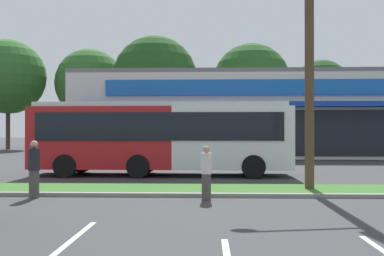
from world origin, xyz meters
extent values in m
cube|color=#386B28|center=(0.00, 14.00, 0.06)|extent=(56.00, 2.20, 0.12)
cube|color=gray|center=(0.00, 12.78, 0.06)|extent=(56.00, 0.24, 0.12)
cube|color=silver|center=(-3.27, 6.63, 0.00)|extent=(0.12, 4.80, 0.01)
cube|color=beige|center=(3.61, 35.31, 3.05)|extent=(28.80, 10.43, 6.10)
cube|color=black|center=(3.61, 30.06, 1.83)|extent=(24.20, 0.08, 3.17)
cube|color=#14389E|center=(3.61, 29.40, 3.78)|extent=(27.08, 1.40, 0.35)
cube|color=#1959AD|center=(3.61, 30.02, 5.00)|extent=(23.04, 0.16, 1.10)
cube|color=slate|center=(3.61, 35.31, 6.25)|extent=(28.80, 10.43, 0.30)
cylinder|color=#473323|center=(-21.92, 45.30, 2.38)|extent=(0.44, 0.44, 4.75)
sphere|color=#2D6026|center=(-21.92, 45.30, 7.70)|extent=(7.86, 7.86, 7.86)
cylinder|color=#473323|center=(-13.62, 46.94, 2.18)|extent=(0.44, 0.44, 4.36)
sphere|color=#2D6026|center=(-13.62, 46.94, 7.16)|extent=(7.46, 7.46, 7.46)
cylinder|color=#473323|center=(-5.95, 42.55, 2.03)|extent=(0.44, 0.44, 4.05)
sphere|color=#1E4719|center=(-5.95, 42.55, 7.16)|extent=(8.28, 8.28, 8.28)
cylinder|color=#473323|center=(3.91, 46.50, 2.07)|extent=(0.44, 0.44, 4.14)
sphere|color=#23511E|center=(3.91, 46.50, 7.20)|extent=(8.17, 8.17, 8.17)
cylinder|color=#473323|center=(11.17, 45.98, 2.16)|extent=(0.44, 0.44, 4.32)
sphere|color=#1E4719|center=(11.17, 45.98, 6.51)|extent=(5.83, 5.83, 5.83)
cylinder|color=#4C3826|center=(2.57, 13.98, 4.58)|extent=(0.30, 0.30, 9.17)
cube|color=#AD191E|center=(-5.40, 19.13, 1.70)|extent=(6.30, 2.63, 2.70)
cube|color=silver|center=(0.30, 19.06, 1.70)|extent=(5.16, 2.62, 2.70)
cube|color=silver|center=(-2.83, 19.10, 3.15)|extent=(10.97, 2.44, 0.20)
cube|color=black|center=(-2.85, 17.80, 2.19)|extent=(10.49, 0.20, 1.19)
cube|color=black|center=(2.90, 19.03, 2.02)|extent=(0.09, 2.17, 1.51)
cylinder|color=black|center=(1.17, 20.22, 0.50)|extent=(1.00, 0.31, 1.00)
cylinder|color=black|center=(1.14, 17.87, 0.50)|extent=(1.00, 0.31, 1.00)
cylinder|color=black|center=(-3.67, 20.28, 0.50)|extent=(1.00, 0.31, 1.00)
cylinder|color=black|center=(-3.70, 17.94, 0.50)|extent=(1.00, 0.31, 1.00)
cylinder|color=black|center=(-6.81, 20.33, 0.50)|extent=(1.00, 0.31, 1.00)
cylinder|color=black|center=(-6.84, 17.98, 0.50)|extent=(1.00, 0.31, 1.00)
cube|color=#9E998C|center=(-6.15, 25.97, 0.69)|extent=(4.56, 1.81, 0.74)
cube|color=black|center=(-5.92, 25.97, 1.30)|extent=(2.05, 1.59, 0.48)
cylinder|color=black|center=(-7.56, 25.11, 0.32)|extent=(0.64, 0.22, 0.64)
cylinder|color=black|center=(-7.56, 26.83, 0.32)|extent=(0.64, 0.22, 0.64)
cylinder|color=black|center=(-4.74, 25.11, 0.32)|extent=(0.64, 0.22, 0.64)
cylinder|color=black|center=(-4.74, 26.83, 0.32)|extent=(0.64, 0.22, 0.64)
cylinder|color=#47423D|center=(-5.95, 12.41, 0.41)|extent=(0.29, 0.29, 0.83)
cylinder|color=black|center=(-5.95, 12.41, 1.16)|extent=(0.35, 0.35, 0.66)
sphere|color=tan|center=(-5.95, 12.41, 1.60)|extent=(0.23, 0.23, 0.23)
cylinder|color=#47423D|center=(-0.81, 12.17, 0.38)|extent=(0.27, 0.27, 0.76)
cylinder|color=silver|center=(-0.81, 12.17, 1.07)|extent=(0.32, 0.32, 0.60)
sphere|color=tan|center=(-0.81, 12.17, 1.47)|extent=(0.21, 0.21, 0.21)
camera|label=1|loc=(-0.78, -0.53, 2.02)|focal=41.13mm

